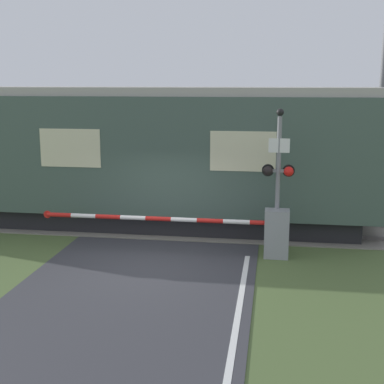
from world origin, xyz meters
name	(u,v)px	position (x,y,z in m)	size (l,w,h in m)	color
ground_plane	(150,265)	(0.00, 0.00, 0.00)	(80.00, 80.00, 0.00)	#4C6033
track_bed	(177,225)	(0.00, 3.66, 0.02)	(36.00, 3.20, 0.13)	slate
train	(89,155)	(-2.74, 3.66, 2.13)	(17.37, 2.95, 4.16)	black
crossing_barrier	(254,231)	(2.42, 1.09, 0.66)	(6.40, 0.44, 1.22)	gray
signal_post	(278,174)	(2.97, 1.25, 2.09)	(0.80, 0.26, 3.68)	gray
catenary_pole	(381,116)	(6.11, 5.62, 3.25)	(0.20, 1.90, 6.20)	slate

